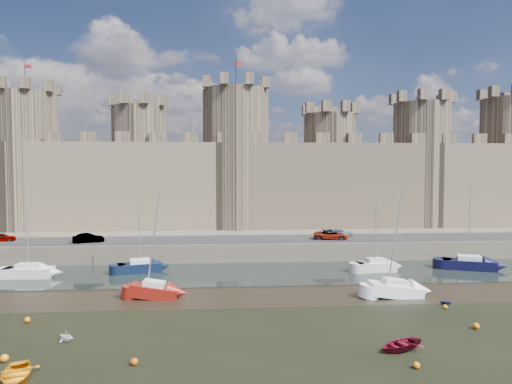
% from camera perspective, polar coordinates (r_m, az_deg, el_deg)
% --- Properties ---
extents(ground, '(160.00, 160.00, 0.00)m').
position_cam_1_polar(ground, '(31.36, -3.66, -20.30)').
color(ground, black).
rests_on(ground, ground).
extents(water_channel, '(160.00, 12.00, 0.08)m').
position_cam_1_polar(water_channel, '(54.23, -3.89, -10.19)').
color(water_channel, black).
rests_on(water_channel, ground).
extents(quay, '(160.00, 60.00, 2.50)m').
position_cam_1_polar(quay, '(89.50, -4.00, -4.17)').
color(quay, '#4C443A').
rests_on(quay, ground).
extents(road, '(160.00, 7.00, 0.10)m').
position_cam_1_polar(road, '(63.57, -3.94, -5.92)').
color(road, black).
rests_on(road, quay).
extents(castle, '(108.50, 11.00, 29.00)m').
position_cam_1_polar(castle, '(76.81, -4.48, 2.44)').
color(castle, '#42382B').
rests_on(castle, quay).
extents(car_0, '(3.76, 2.10, 1.21)m').
position_cam_1_polar(car_0, '(70.38, -29.22, -4.98)').
color(car_0, gray).
rests_on(car_0, quay).
extents(car_1, '(4.22, 2.66, 1.31)m').
position_cam_1_polar(car_1, '(64.39, -20.22, -5.44)').
color(car_1, gray).
rests_on(car_1, quay).
extents(car_2, '(4.91, 3.14, 1.33)m').
position_cam_1_polar(car_2, '(66.15, 10.23, -5.08)').
color(car_2, gray).
rests_on(car_2, quay).
extents(car_3, '(4.97, 2.81, 1.31)m').
position_cam_1_polar(car_3, '(64.01, 9.33, -5.35)').
color(car_3, gray).
rests_on(car_3, quay).
extents(sailboat_0, '(5.40, 2.24, 9.99)m').
position_cam_1_polar(sailboat_0, '(58.20, -26.59, -8.84)').
color(sailboat_0, silver).
rests_on(sailboat_0, ground).
extents(sailboat_1, '(5.38, 3.21, 10.11)m').
position_cam_1_polar(sailboat_1, '(56.33, -14.32, -8.98)').
color(sailboat_1, black).
rests_on(sailboat_1, ground).
extents(sailboat_2, '(4.84, 2.23, 10.14)m').
position_cam_1_polar(sailboat_2, '(56.89, 14.72, -8.86)').
color(sailboat_2, silver).
rests_on(sailboat_2, ground).
extents(sailboat_3, '(6.43, 4.29, 10.50)m').
position_cam_1_polar(sailboat_3, '(61.95, 25.06, -8.08)').
color(sailboat_3, black).
rests_on(sailboat_3, ground).
extents(sailboat_4, '(4.66, 2.15, 10.56)m').
position_cam_1_polar(sailboat_4, '(45.52, -12.60, -11.88)').
color(sailboat_4, maroon).
rests_on(sailboat_4, ground).
extents(sailboat_5, '(5.12, 2.04, 11.02)m').
position_cam_1_polar(sailboat_5, '(46.84, 16.98, -11.50)').
color(sailboat_5, white).
rests_on(sailboat_5, ground).
extents(dinghy_0, '(3.31, 3.99, 0.71)m').
position_cam_1_polar(dinghy_0, '(31.82, -27.83, -19.60)').
color(dinghy_0, orange).
rests_on(dinghy_0, ground).
extents(dinghy_3, '(1.77, 1.72, 0.71)m').
position_cam_1_polar(dinghy_3, '(36.77, -22.62, -16.36)').
color(dinghy_3, silver).
rests_on(dinghy_3, ground).
extents(dinghy_4, '(3.81, 3.30, 0.66)m').
position_cam_1_polar(dinghy_4, '(34.16, 17.50, -17.84)').
color(dinghy_4, maroon).
rests_on(dinghy_4, ground).
extents(dinghy_7, '(1.18, 1.04, 0.58)m').
position_cam_1_polar(dinghy_7, '(45.74, 22.62, -12.59)').
color(dinghy_7, black).
rests_on(dinghy_7, ground).
extents(buoy_0, '(0.47, 0.47, 0.47)m').
position_cam_1_polar(buoy_0, '(31.52, -14.97, -19.81)').
color(buoy_0, '#E1510A').
rests_on(buoy_0, ground).
extents(buoy_1, '(0.47, 0.47, 0.47)m').
position_cam_1_polar(buoy_1, '(42.17, -26.68, -14.10)').
color(buoy_1, orange).
rests_on(buoy_1, ground).
extents(buoy_2, '(0.43, 0.43, 0.43)m').
position_cam_1_polar(buoy_2, '(31.75, 19.41, -19.75)').
color(buoy_2, orange).
rests_on(buoy_2, ground).
extents(buoy_3, '(0.40, 0.40, 0.40)m').
position_cam_1_polar(buoy_3, '(44.60, 22.58, -13.12)').
color(buoy_3, orange).
rests_on(buoy_3, ground).
extents(buoy_4, '(0.50, 0.50, 0.50)m').
position_cam_1_polar(buoy_4, '(34.96, -28.93, -17.72)').
color(buoy_4, orange).
rests_on(buoy_4, ground).
extents(buoy_5, '(0.50, 0.50, 0.50)m').
position_cam_1_polar(buoy_5, '(40.33, 25.81, -14.84)').
color(buoy_5, orange).
rests_on(buoy_5, ground).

